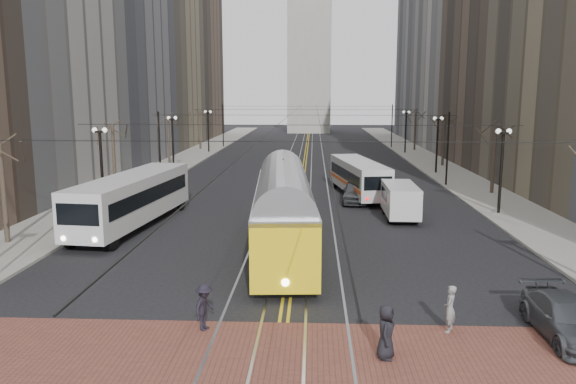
# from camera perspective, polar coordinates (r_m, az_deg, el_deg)

# --- Properties ---
(ground) EXTENTS (260.00, 260.00, 0.00)m
(ground) POSITION_cam_1_polar(r_m,az_deg,el_deg) (21.72, -0.32, -12.11)
(ground) COLOR black
(ground) RESTS_ON ground
(sidewalk_left) EXTENTS (5.00, 140.00, 0.15)m
(sidewalk_left) POSITION_cam_1_polar(r_m,az_deg,el_deg) (67.54, -11.16, 2.88)
(sidewalk_left) COLOR gray
(sidewalk_left) RESTS_ON ground
(sidewalk_right) EXTENTS (5.00, 140.00, 0.15)m
(sidewalk_right) POSITION_cam_1_polar(r_m,az_deg,el_deg) (67.08, 14.63, 2.69)
(sidewalk_right) COLOR gray
(sidewalk_right) RESTS_ON ground
(crosswalk_band) EXTENTS (25.00, 6.00, 0.01)m
(crosswalk_band) POSITION_cam_1_polar(r_m,az_deg,el_deg) (18.08, -0.99, -16.85)
(crosswalk_band) COLOR brown
(crosswalk_band) RESTS_ON ground
(streetcar_rails) EXTENTS (4.80, 130.00, 0.02)m
(streetcar_rails) POSITION_cam_1_polar(r_m,az_deg,el_deg) (65.62, 1.69, 2.80)
(streetcar_rails) COLOR gray
(streetcar_rails) RESTS_ON ground
(centre_lines) EXTENTS (0.42, 130.00, 0.01)m
(centre_lines) POSITION_cam_1_polar(r_m,az_deg,el_deg) (65.62, 1.69, 2.80)
(centre_lines) COLOR gold
(centre_lines) RESTS_ON ground
(building_left_mid) EXTENTS (16.00, 20.00, 34.00)m
(building_left_mid) POSITION_cam_1_polar(r_m,az_deg,el_deg) (71.78, -19.95, 16.44)
(building_left_mid) COLOR slate
(building_left_mid) RESTS_ON ground
(building_left_far) EXTENTS (16.00, 20.00, 40.00)m
(building_left_far) POSITION_cam_1_polar(r_m,az_deg,el_deg) (110.01, -11.82, 15.91)
(building_left_far) COLOR brown
(building_left_far) RESTS_ON ground
(building_right_mid) EXTENTS (16.00, 20.00, 34.00)m
(building_right_mid) POSITION_cam_1_polar(r_m,az_deg,el_deg) (71.04, 23.74, 16.28)
(building_right_mid) COLOR brown
(building_right_mid) RESTS_ON ground
(building_right_far) EXTENTS (16.00, 20.00, 40.00)m
(building_right_far) POSITION_cam_1_polar(r_m,az_deg,el_deg) (109.53, 16.13, 15.77)
(building_right_far) COLOR slate
(building_right_far) RESTS_ON ground
(lamp_posts) EXTENTS (27.60, 57.20, 5.60)m
(lamp_posts) POSITION_cam_1_polar(r_m,az_deg,el_deg) (49.16, 1.39, 3.68)
(lamp_posts) COLOR black
(lamp_posts) RESTS_ON ground
(street_trees) EXTENTS (31.68, 53.28, 5.60)m
(street_trees) POSITION_cam_1_polar(r_m,az_deg,el_deg) (55.62, 1.54, 4.41)
(street_trees) COLOR #382D23
(street_trees) RESTS_ON ground
(trolley_wires) EXTENTS (25.96, 120.00, 6.60)m
(trolley_wires) POSITION_cam_1_polar(r_m,az_deg,el_deg) (55.12, 1.54, 5.37)
(trolley_wires) COLOR black
(trolley_wires) RESTS_ON ground
(transit_bus) EXTENTS (4.12, 13.13, 3.23)m
(transit_bus) POSITION_cam_1_polar(r_m,az_deg,el_deg) (35.94, -15.51, -0.92)
(transit_bus) COLOR silver
(transit_bus) RESTS_ON ground
(streetcar) EXTENTS (3.75, 15.23, 3.56)m
(streetcar) POSITION_cam_1_polar(r_m,az_deg,el_deg) (29.20, -0.47, -2.68)
(streetcar) COLOR yellow
(streetcar) RESTS_ON ground
(rear_bus) EXTENTS (4.22, 11.20, 2.86)m
(rear_bus) POSITION_cam_1_polar(r_m,az_deg,el_deg) (45.46, 7.19, 1.35)
(rear_bus) COLOR silver
(rear_bus) RESTS_ON ground
(cargo_van) EXTENTS (2.02, 5.17, 2.28)m
(cargo_van) POSITION_cam_1_polar(r_m,az_deg,el_deg) (37.68, 11.32, -0.99)
(cargo_van) COLOR silver
(cargo_van) RESTS_ON ground
(sedan_grey) EXTENTS (2.32, 4.93, 1.63)m
(sedan_grey) POSITION_cam_1_polar(r_m,az_deg,el_deg) (42.86, 6.89, 0.00)
(sedan_grey) COLOR #3E4246
(sedan_grey) RESTS_ON ground
(sedan_parked) EXTENTS (1.94, 4.70, 1.36)m
(sedan_parked) POSITION_cam_1_polar(r_m,az_deg,el_deg) (21.59, 26.44, -11.40)
(sedan_parked) COLOR #45494D
(sedan_parked) RESTS_ON ground
(pedestrian_a) EXTENTS (0.74, 0.96, 1.75)m
(pedestrian_a) POSITION_cam_1_polar(r_m,az_deg,el_deg) (18.17, 9.93, -13.81)
(pedestrian_a) COLOR black
(pedestrian_a) RESTS_ON crosswalk_band
(pedestrian_b) EXTENTS (0.60, 0.71, 1.66)m
(pedestrian_b) POSITION_cam_1_polar(r_m,az_deg,el_deg) (20.55, 16.12, -11.32)
(pedestrian_b) COLOR gray
(pedestrian_b) RESTS_ON crosswalk_band
(pedestrian_d) EXTENTS (0.91, 1.21, 1.65)m
(pedestrian_d) POSITION_cam_1_polar(r_m,az_deg,el_deg) (20.14, -8.49, -11.48)
(pedestrian_d) COLOR black
(pedestrian_d) RESTS_ON crosswalk_band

